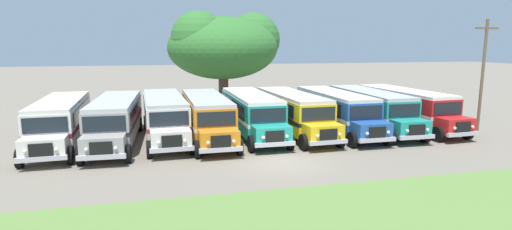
# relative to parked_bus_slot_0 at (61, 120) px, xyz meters

# --- Properties ---
(ground_plane) EXTENTS (220.00, 220.00, 0.00)m
(ground_plane) POSITION_rel_parked_bus_slot_0_xyz_m (12.32, -7.11, -1.58)
(ground_plane) COLOR slate
(parked_bus_slot_0) EXTENTS (3.08, 10.89, 2.82)m
(parked_bus_slot_0) POSITION_rel_parked_bus_slot_0_xyz_m (0.00, 0.00, 0.00)
(parked_bus_slot_0) COLOR silver
(parked_bus_slot_0) RESTS_ON ground_plane
(parked_bus_slot_1) EXTENTS (3.01, 10.88, 2.82)m
(parked_bus_slot_1) POSITION_rel_parked_bus_slot_0_xyz_m (3.32, -0.35, 0.00)
(parked_bus_slot_1) COLOR #9E9993
(parked_bus_slot_1) RESTS_ON ground_plane
(parked_bus_slot_2) EXTENTS (3.09, 10.89, 2.82)m
(parked_bus_slot_2) POSITION_rel_parked_bus_slot_0_xyz_m (6.39, 0.32, 0.00)
(parked_bus_slot_2) COLOR silver
(parked_bus_slot_2) RESTS_ON ground_plane
(parked_bus_slot_3) EXTENTS (2.79, 10.85, 2.82)m
(parked_bus_slot_3) POSITION_rel_parked_bus_slot_0_xyz_m (9.15, -0.35, 0.00)
(parked_bus_slot_3) COLOR orange
(parked_bus_slot_3) RESTS_ON ground_plane
(parked_bus_slot_4) EXTENTS (2.74, 10.85, 2.82)m
(parked_bus_slot_4) POSITION_rel_parked_bus_slot_0_xyz_m (12.36, 0.13, 0.00)
(parked_bus_slot_4) COLOR teal
(parked_bus_slot_4) RESTS_ON ground_plane
(parked_bus_slot_5) EXTENTS (3.06, 10.89, 2.82)m
(parked_bus_slot_5) POSITION_rel_parked_bus_slot_0_xyz_m (15.32, -0.17, 0.00)
(parked_bus_slot_5) COLOR yellow
(parked_bus_slot_5) RESTS_ON ground_plane
(parked_bus_slot_6) EXTENTS (2.77, 10.85, 2.82)m
(parked_bus_slot_6) POSITION_rel_parked_bus_slot_0_xyz_m (18.58, -0.31, 0.00)
(parked_bus_slot_6) COLOR #23519E
(parked_bus_slot_6) RESTS_ON ground_plane
(parked_bus_slot_7) EXTENTS (2.77, 10.85, 2.82)m
(parked_bus_slot_7) POSITION_rel_parked_bus_slot_0_xyz_m (21.44, -0.22, 0.00)
(parked_bus_slot_7) COLOR teal
(parked_bus_slot_7) RESTS_ON ground_plane
(parked_bus_slot_8) EXTENTS (3.19, 10.91, 2.82)m
(parked_bus_slot_8) POSITION_rel_parked_bus_slot_0_xyz_m (24.44, -0.18, 0.00)
(parked_bus_slot_8) COLOR red
(parked_bus_slot_8) RESTS_ON ground_plane
(broad_shade_tree) EXTENTS (11.80, 11.18, 9.56)m
(broad_shade_tree) POSITION_rel_parked_bus_slot_0_xyz_m (12.74, 14.19, 4.54)
(broad_shade_tree) COLOR brown
(broad_shade_tree) RESTS_ON ground_plane
(utility_pole) EXTENTS (1.80, 0.20, 7.93)m
(utility_pole) POSITION_rel_parked_bus_slot_0_xyz_m (27.84, -3.77, 2.64)
(utility_pole) COLOR brown
(utility_pole) RESTS_ON ground_plane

